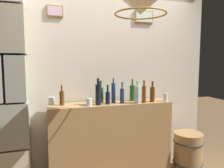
# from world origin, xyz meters

# --- Properties ---
(panelled_rear_partition) EXTENTS (3.01, 0.15, 2.76)m
(panelled_rear_partition) POSITION_xyz_m (0.00, 1.10, 1.46)
(panelled_rear_partition) COLOR beige
(panelled_rear_partition) RESTS_ON ground
(stone_pillar) EXTENTS (0.47, 0.36, 2.69)m
(stone_pillar) POSITION_xyz_m (-1.23, 0.94, 1.34)
(stone_pillar) COLOR beige
(stone_pillar) RESTS_ON ground
(bar_shelf_unit) EXTENTS (1.58, 0.36, 1.01)m
(bar_shelf_unit) POSITION_xyz_m (0.00, 0.84, 0.51)
(bar_shelf_unit) COLOR #9E7547
(bar_shelf_unit) RESTS_ON ground
(liquor_bottle_vodka) EXTENTS (0.05, 0.05, 0.32)m
(liquor_bottle_vodka) POSITION_xyz_m (0.03, 0.83, 1.15)
(liquor_bottle_vodka) COLOR navy
(liquor_bottle_vodka) RESTS_ON bar_shelf_unit
(liquor_bottle_sherry) EXTENTS (0.07, 0.07, 0.30)m
(liquor_bottle_sherry) POSITION_xyz_m (0.33, 0.92, 1.12)
(liquor_bottle_sherry) COLOR #1B5324
(liquor_bottle_sherry) RESTS_ON bar_shelf_unit
(liquor_bottle_gin) EXTENTS (0.07, 0.07, 0.27)m
(liquor_bottle_gin) POSITION_xyz_m (0.55, 0.76, 1.12)
(liquor_bottle_gin) COLOR #5C3814
(liquor_bottle_gin) RESTS_ON bar_shelf_unit
(liquor_bottle_rye) EXTENTS (0.06, 0.06, 0.25)m
(liquor_bottle_rye) POSITION_xyz_m (-0.61, 0.87, 1.11)
(liquor_bottle_rye) COLOR #583814
(liquor_bottle_rye) RESTS_ON bar_shelf_unit
(liquor_bottle_whiskey) EXTENTS (0.06, 0.06, 0.24)m
(liquor_bottle_whiskey) POSITION_xyz_m (-0.06, 0.77, 1.10)
(liquor_bottle_whiskey) COLOR black
(liquor_bottle_whiskey) RESTS_ON bar_shelf_unit
(liquor_bottle_rum) EXTENTS (0.07, 0.07, 0.33)m
(liquor_bottle_rum) POSITION_xyz_m (-0.19, 0.76, 1.15)
(liquor_bottle_rum) COLOR black
(liquor_bottle_rum) RESTS_ON bar_shelf_unit
(liquor_bottle_brandy) EXTENTS (0.05, 0.05, 0.27)m
(liquor_bottle_brandy) POSITION_xyz_m (0.13, 0.78, 1.11)
(liquor_bottle_brandy) COLOR navy
(liquor_bottle_brandy) RESTS_ON bar_shelf_unit
(liquor_bottle_scotch) EXTENTS (0.07, 0.07, 0.28)m
(liquor_bottle_scotch) POSITION_xyz_m (0.31, 0.71, 1.13)
(liquor_bottle_scotch) COLOR silver
(liquor_bottle_scotch) RESTS_ON bar_shelf_unit
(liquor_bottle_port) EXTENTS (0.08, 0.08, 0.28)m
(liquor_bottle_port) POSITION_xyz_m (-0.11, 0.93, 1.12)
(liquor_bottle_port) COLOR #185023
(liquor_bottle_port) RESTS_ON bar_shelf_unit
(liquor_bottle_amaro) EXTENTS (0.05, 0.05, 0.30)m
(liquor_bottle_amaro) POSITION_xyz_m (0.41, 0.73, 1.13)
(liquor_bottle_amaro) COLOR brown
(liquor_bottle_amaro) RESTS_ON bar_shelf_unit
(glass_tumbler_rocks) EXTENTS (0.06, 0.06, 0.11)m
(glass_tumbler_rocks) POSITION_xyz_m (0.73, 0.74, 1.07)
(glass_tumbler_rocks) COLOR silver
(glass_tumbler_rocks) RESTS_ON bar_shelf_unit
(glass_tumbler_highball) EXTENTS (0.07, 0.07, 0.09)m
(glass_tumbler_highball) POSITION_xyz_m (-0.74, 0.96, 1.06)
(glass_tumbler_highball) COLOR silver
(glass_tumbler_highball) RESTS_ON bar_shelf_unit
(glass_tumbler_shot) EXTENTS (0.07, 0.07, 0.09)m
(glass_tumbler_shot) POSITION_xyz_m (-0.30, 0.73, 1.06)
(glass_tumbler_shot) COLOR silver
(glass_tumbler_shot) RESTS_ON bar_shelf_unit
(pendant_lamp) EXTENTS (0.50, 0.50, 0.51)m
(pendant_lamp) POSITION_xyz_m (0.09, 0.16, 2.08)
(pendant_lamp) COLOR #EFE5C6
(wooden_barrel) EXTENTS (0.42, 0.42, 0.54)m
(wooden_barrel) POSITION_xyz_m (1.10, 0.72, 0.27)
(wooden_barrel) COLOR #9E7547
(wooden_barrel) RESTS_ON ground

